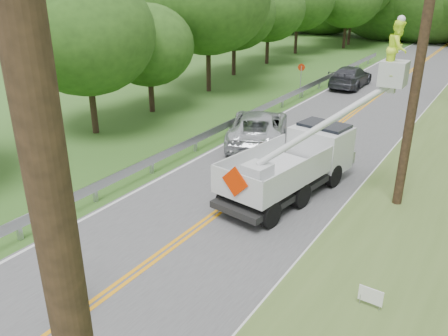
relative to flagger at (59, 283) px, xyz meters
The scene contains 10 objects.
ground 1.26m from the flagger, 82.13° to the left, with size 140.00×140.00×0.00m, color #2B5419.
road 14.69m from the flagger, 89.65° to the left, with size 7.20×96.00×0.03m.
guardrail 16.06m from the flagger, 104.17° to the left, with size 0.18×48.00×0.77m.
treeline_left 33.04m from the flagger, 108.63° to the left, with size 10.66×55.33×10.50m.
flagger is the anchor object (origin of this frame).
bucket_truck 9.79m from the flagger, 79.11° to the left, with size 4.78×6.37×6.14m.
suv_silver 13.37m from the flagger, 99.28° to the left, with size 2.57×5.57×1.55m, color silver.
suv_darkgrey 27.41m from the flagger, 94.87° to the left, with size 2.06×5.06×1.47m, color #393A42.
stop_sign_permanent 22.64m from the flagger, 100.21° to the left, with size 0.48×0.12×2.26m.
yard_sign 7.02m from the flagger, 33.64° to the left, with size 0.56×0.05×0.81m.
Camera 1 is at (7.45, -5.68, 7.31)m, focal length 36.50 mm.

